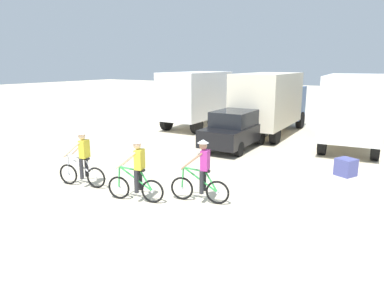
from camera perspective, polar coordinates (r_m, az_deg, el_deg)
The scene contains 9 objects.
ground_plane at distance 9.50m, azimuth -13.35°, elevation -11.32°, with size 120.00×120.00×0.00m, color beige.
box_truck_avon_van at distance 22.04m, azimuth 1.39°, elevation 7.73°, with size 2.58×6.82×3.35m.
box_truck_cream_rv at distance 19.88m, azimuth 12.62°, elevation 6.88°, with size 2.60×6.83×3.35m.
box_truck_white_box at distance 18.14m, azimuth 24.66°, elevation 5.47°, with size 3.02×6.95×3.35m.
sedan_parked at distance 16.33m, azimuth 6.93°, elevation 2.34°, with size 1.84×4.23×1.76m.
cyclist_orange_shirt at distance 11.64m, azimuth -17.28°, elevation -2.61°, with size 1.70×0.57×1.82m.
cyclist_cowboy_hat at distance 10.06m, azimuth -8.93°, elevation -4.59°, with size 1.69×0.63×1.82m.
cyclist_near_camera at distance 9.87m, azimuth 1.55°, elevation -4.78°, with size 1.69×0.60×1.82m.
supply_crate at distance 13.47m, azimuth 23.60°, elevation -3.44°, with size 0.58×0.58×0.61m, color #4C5199.
Camera 1 is at (6.30, -5.99, 3.83)m, focal length 33.01 mm.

